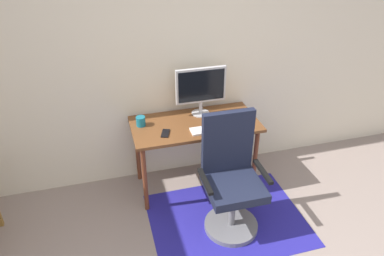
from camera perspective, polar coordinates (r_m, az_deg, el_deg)
The scene contains 9 objects.
wall_back at distance 3.52m, azimuth -4.03°, elevation 11.20°, with size 6.00×0.10×2.60m, color beige.
area_rug at distance 3.51m, azimuth 5.56°, elevation -14.19°, with size 1.42×1.07×0.01m, color navy.
desk at distance 3.51m, azimuth 0.49°, elevation -0.44°, with size 1.22×0.61×0.75m.
monitor at distance 3.50m, azimuth 1.42°, elevation 6.45°, with size 0.50×0.18×0.49m.
keyboard at distance 3.35m, azimuth 3.41°, elevation -0.15°, with size 0.43×0.13×0.02m, color white.
computer_mouse at distance 3.42m, azimuth 7.95°, elevation 0.43°, with size 0.06×0.10×0.03m, color white.
coffee_cup at distance 3.43m, azimuth -8.12°, elevation 1.06°, with size 0.09×0.09×0.09m, color #186A80.
cell_phone at distance 3.30m, azimuth -4.23°, elevation -0.84°, with size 0.07×0.14×0.01m, color black.
office_chair at distance 3.18m, azimuth 6.20°, elevation -8.61°, with size 0.56×0.49×1.09m.
Camera 1 is at (-0.65, -1.06, 2.47)m, focal length 33.71 mm.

